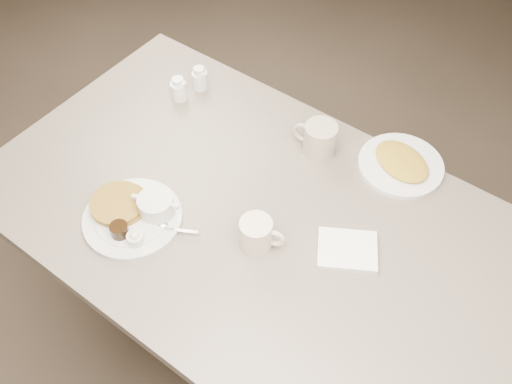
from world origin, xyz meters
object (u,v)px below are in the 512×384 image
Objects in this scene: coffee_mug_near at (257,234)px; creamer_right at (200,79)px; main_plate at (135,213)px; coffee_mug_far at (319,139)px; diner_table at (252,247)px; creamer_left at (179,89)px; hash_plate at (401,164)px.

creamer_right is (-0.52, 0.38, -0.01)m from coffee_mug_near.
coffee_mug_far is at bearing 62.47° from main_plate.
diner_table is 0.24m from coffee_mug_near.
creamer_left is (-0.54, 0.31, -0.01)m from coffee_mug_near.
diner_table is at bearing -35.12° from creamer_right.
coffee_mug_near reaches higher than creamer_left.
hash_plate is at bearing 6.45° from creamer_right.
hash_plate is at bearing 21.10° from coffee_mug_far.
diner_table is 11.49× the size of coffee_mug_near.
coffee_mug_far is at bearing -1.25° from creamer_right.
hash_plate is at bearing 12.47° from creamer_left.
main_plate is at bearing -140.37° from diner_table.
creamer_left is (-0.46, 0.23, 0.21)m from diner_table.
creamer_right is (0.02, 0.08, -0.00)m from creamer_left.
coffee_mug_near is (0.31, 0.13, 0.02)m from main_plate.
coffee_mug_far is at bearing 97.97° from coffee_mug_near.
hash_plate is (0.18, 0.46, -0.03)m from coffee_mug_near.
creamer_right is at bearing -173.55° from hash_plate.
coffee_mug_near is (0.07, -0.07, 0.22)m from diner_table.
main_plate is 0.49m from creamer_left.
coffee_mug_near reaches higher than diner_table.
main_plate is at bearing -68.52° from creamer_right.
hash_plate is at bearing 69.12° from coffee_mug_near.
creamer_left is (-0.22, 0.43, 0.01)m from main_plate.
creamer_right is at bearing 144.88° from diner_table.
diner_table is 4.65× the size of hash_plate.
coffee_mug_far is 0.46m from creamer_right.
coffee_mug_near is 0.40× the size of hash_plate.
creamer_left and creamer_right have the same top height.
diner_table is at bearing -26.60° from creamer_left.
diner_table is at bearing 39.63° from main_plate.
coffee_mug_far is (0.26, 0.50, 0.03)m from main_plate.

